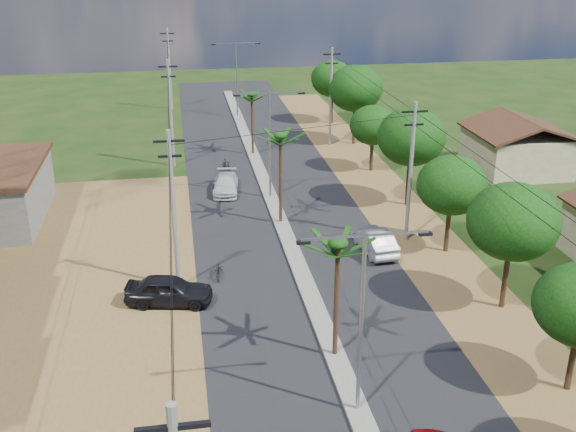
{
  "coord_description": "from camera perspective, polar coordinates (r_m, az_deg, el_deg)",
  "views": [
    {
      "loc": [
        -6.5,
        -21.62,
        17.88
      ],
      "look_at": [
        -0.5,
        14.07,
        3.0
      ],
      "focal_mm": 42.0,
      "sensor_mm": 36.0,
      "label": 1
    }
  ],
  "objects": [
    {
      "name": "utility_pole_e_c",
      "position": [
        62.63,
        3.65,
        10.21
      ],
      "size": [
        1.6,
        0.24,
        9.0
      ],
      "color": "#605E56",
      "rests_on": "ground"
    },
    {
      "name": "streetlight_near",
      "position": [
        26.1,
        6.27,
        -7.92
      ],
      "size": [
        5.1,
        0.18,
        8.0
      ],
      "color": "gray",
      "rests_on": "ground"
    },
    {
      "name": "tree_east_c",
      "position": [
        35.36,
        18.51,
        -0.46
      ],
      "size": [
        4.6,
        4.6,
        6.83
      ],
      "color": "black",
      "rests_on": "ground"
    },
    {
      "name": "dirt_shoulder_east",
      "position": [
        43.41,
        11.6,
        -2.43
      ],
      "size": [
        5.0,
        90.0,
        0.03
      ],
      "primitive_type": "cube",
      "color": "brown",
      "rests_on": "ground"
    },
    {
      "name": "tree_east_d",
      "position": [
        41.29,
        13.7,
        2.55
      ],
      "size": [
        4.2,
        4.2,
        6.13
      ],
      "color": "black",
      "rests_on": "ground"
    },
    {
      "name": "palm_median_mid",
      "position": [
        43.79,
        -0.65,
        6.47
      ],
      "size": [
        2.0,
        2.0,
        6.55
      ],
      "color": "black",
      "rests_on": "ground"
    },
    {
      "name": "moto_rider_west_a",
      "position": [
        38.62,
        -5.91,
        -4.61
      ],
      "size": [
        0.76,
        1.75,
        0.9
      ],
      "primitive_type": "imported",
      "rotation": [
        0.0,
        0.0,
        -0.1
      ],
      "color": "black",
      "rests_on": "ground"
    },
    {
      "name": "palm_median_far",
      "position": [
        59.34,
        -3.09,
        10.04
      ],
      "size": [
        2.0,
        2.0,
        5.85
      ],
      "color": "black",
      "rests_on": "ground"
    },
    {
      "name": "utility_pole_w_d",
      "position": [
        77.73,
        -10.01,
        12.3
      ],
      "size": [
        1.6,
        0.24,
        9.0
      ],
      "color": "#605E56",
      "rests_on": "ground"
    },
    {
      "name": "utility_pole_e_b",
      "position": [
        42.23,
        10.35,
        3.87
      ],
      "size": [
        1.6,
        0.24,
        9.0
      ],
      "color": "#605E56",
      "rests_on": "ground"
    },
    {
      "name": "palm_median_near",
      "position": [
        29.17,
        4.25,
        -2.75
      ],
      "size": [
        2.0,
        2.0,
        6.15
      ],
      "color": "black",
      "rests_on": "ground"
    },
    {
      "name": "streetlight_far",
      "position": [
        73.09,
        -4.38,
        11.97
      ],
      "size": [
        5.1,
        0.18,
        8.0
      ],
      "color": "gray",
      "rests_on": "ground"
    },
    {
      "name": "tree_east_e",
      "position": [
        48.22,
        10.4,
        6.6
      ],
      "size": [
        4.8,
        4.8,
        7.14
      ],
      "color": "black",
      "rests_on": "ground"
    },
    {
      "name": "car_silver_mid",
      "position": [
        41.76,
        7.31,
        -2.08
      ],
      "size": [
        1.98,
        4.61,
        1.48
      ],
      "primitive_type": "imported",
      "rotation": [
        0.0,
        0.0,
        3.24
      ],
      "color": "#999BA1",
      "rests_on": "ground"
    },
    {
      "name": "moto_rider_west_b",
      "position": [
        56.07,
        -5.22,
        4.23
      ],
      "size": [
        1.0,
        1.81,
        1.05
      ],
      "primitive_type": "imported",
      "rotation": [
        0.0,
        0.0,
        0.31
      ],
      "color": "black",
      "rests_on": "ground"
    },
    {
      "name": "road",
      "position": [
        41.26,
        0.47,
        -3.3
      ],
      "size": [
        12.0,
        110.0,
        0.04
      ],
      "primitive_type": "cube",
      "color": "black",
      "rests_on": "ground"
    },
    {
      "name": "tree_east_f",
      "position": [
        55.74,
        7.2,
        7.64
      ],
      "size": [
        3.8,
        3.8,
        5.52
      ],
      "color": "black",
      "rests_on": "ground"
    },
    {
      "name": "utility_pole_w_b",
      "position": [
        36.09,
        -9.68,
        0.7
      ],
      "size": [
        1.6,
        0.24,
        9.0
      ],
      "color": "#605E56",
      "rests_on": "ground"
    },
    {
      "name": "ground",
      "position": [
        28.8,
        5.86,
        -16.17
      ],
      "size": [
        160.0,
        160.0,
        0.0
      ],
      "primitive_type": "plane",
      "color": "black",
      "rests_on": "ground"
    },
    {
      "name": "utility_pole_w_c",
      "position": [
        57.15,
        -9.91,
        8.75
      ],
      "size": [
        1.6,
        0.24,
        9.0
      ],
      "color": "#605E56",
      "rests_on": "ground"
    },
    {
      "name": "streetlight_mid",
      "position": [
        48.86,
        -1.56,
        6.8
      ],
      "size": [
        5.1,
        0.18,
        8.0
      ],
      "color": "gray",
      "rests_on": "ground"
    },
    {
      "name": "tree_east_h",
      "position": [
        70.73,
        3.78,
        11.52
      ],
      "size": [
        4.4,
        4.4,
        6.52
      ],
      "color": "black",
      "rests_on": "ground"
    },
    {
      "name": "tree_east_g",
      "position": [
        63.08,
        5.73,
        10.68
      ],
      "size": [
        5.0,
        5.0,
        7.38
      ],
      "color": "black",
      "rests_on": "ground"
    },
    {
      "name": "car_white_far",
      "position": [
        51.42,
        -5.29,
        2.67
      ],
      "size": [
        2.33,
        4.64,
        1.29
      ],
      "primitive_type": "imported",
      "rotation": [
        0.0,
        0.0,
        -0.12
      ],
      "color": "#ADAEA9",
      "rests_on": "ground"
    },
    {
      "name": "house_east_far",
      "position": [
        58.8,
        18.84,
        5.87
      ],
      "size": [
        7.6,
        7.5,
        4.6
      ],
      "color": "gray",
      "rests_on": "ground"
    },
    {
      "name": "car_parked_dark",
      "position": [
        36.16,
        -10.04,
        -6.25
      ],
      "size": [
        4.84,
        2.68,
        1.56
      ],
      "primitive_type": "imported",
      "rotation": [
        0.0,
        0.0,
        1.38
      ],
      "color": "black",
      "rests_on": "ground"
    },
    {
      "name": "median",
      "position": [
        43.91,
        -0.21,
        -1.55
      ],
      "size": [
        1.0,
        90.0,
        0.18
      ],
      "primitive_type": "cube",
      "color": "#605E56",
      "rests_on": "ground"
    },
    {
      "name": "dirt_lot_west",
      "position": [
        35.62,
        -22.25,
        -9.61
      ],
      "size": [
        18.0,
        46.0,
        0.04
      ],
      "primitive_type": "cube",
      "color": "brown",
      "rests_on": "ground"
    }
  ]
}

